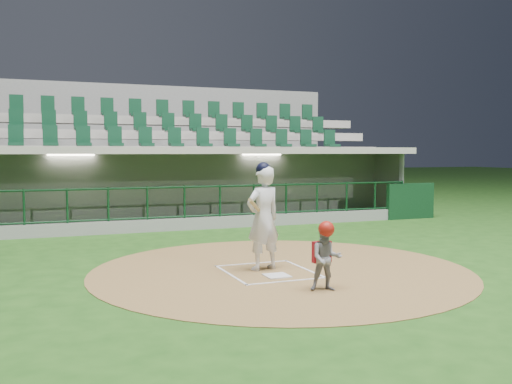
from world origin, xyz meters
The scene contains 8 objects.
ground centered at (0.00, 0.00, 0.00)m, with size 120.00×120.00×0.00m, color #1D4814.
dirt_circle centered at (0.30, -0.20, 0.01)m, with size 7.20×7.20×0.01m, color brown.
home_plate centered at (0.00, -0.70, 0.02)m, with size 0.43×0.43×0.02m, color silver.
batter_box_chalk centered at (0.00, -0.30, 0.02)m, with size 1.55×1.80×0.01m.
dugout_structure centered at (0.06, 7.83, 0.96)m, with size 16.40×3.70×3.00m.
seating_deck centered at (0.00, 10.91, 1.42)m, with size 17.00×6.72×5.15m.
batter centered at (-0.01, -0.07, 1.03)m, with size 0.95×0.96×2.05m.
catcher centered at (0.31, -1.96, 0.58)m, with size 0.62×0.55×1.13m.
Camera 1 is at (-4.08, -10.00, 2.25)m, focal length 40.00 mm.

